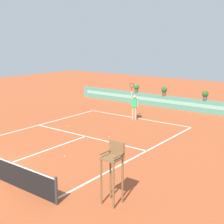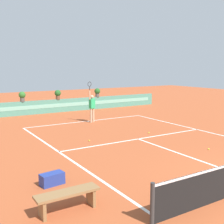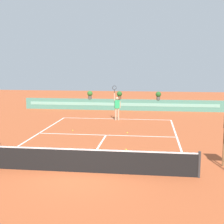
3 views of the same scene
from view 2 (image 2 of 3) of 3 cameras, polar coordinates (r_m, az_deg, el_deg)
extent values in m
plane|color=#A84C28|center=(13.95, 6.15, -5.66)|extent=(60.00, 60.00, 0.00)
cube|color=white|center=(18.83, -4.91, -1.79)|extent=(8.22, 0.10, 0.01)
cube|color=white|center=(14.26, 5.16, -5.31)|extent=(8.22, 0.10, 0.01)
cube|color=white|center=(11.95, 14.49, -8.39)|extent=(0.10, 6.40, 0.01)
cube|color=white|center=(11.91, -9.67, -8.29)|extent=(0.10, 11.89, 0.01)
cube|color=white|center=(16.70, 17.50, -3.58)|extent=(0.10, 11.89, 0.01)
cube|color=white|center=(18.74, -4.77, -1.84)|extent=(0.10, 0.20, 0.01)
cylinder|color=#333333|center=(6.77, 7.94, -17.55)|extent=(0.10, 0.10, 1.00)
cube|color=#4C8E7A|center=(22.81, -10.04, 1.25)|extent=(18.00, 0.20, 1.00)
cube|color=#7ABCA8|center=(22.71, -9.95, 1.35)|extent=(17.10, 0.01, 0.28)
cube|color=olive|center=(7.29, -13.62, -18.13)|extent=(0.08, 0.40, 0.45)
cube|color=olive|center=(7.72, -4.19, -16.26)|extent=(0.08, 0.40, 0.45)
cube|color=olive|center=(7.37, -8.79, -15.44)|extent=(1.60, 0.44, 0.06)
cube|color=navy|center=(9.07, -11.73, -12.79)|extent=(0.74, 0.44, 0.36)
cylinder|color=tan|center=(18.43, -3.71, -0.61)|extent=(0.14, 0.14, 0.90)
cylinder|color=tan|center=(18.29, -4.15, -0.68)|extent=(0.14, 0.14, 0.90)
cube|color=#28B266|center=(18.25, -3.96, 1.68)|extent=(0.41, 0.32, 0.60)
sphere|color=tan|center=(18.20, -3.97, 3.02)|extent=(0.22, 0.22, 0.22)
cylinder|color=tan|center=(18.05, -4.43, 3.35)|extent=(0.09, 0.09, 0.55)
cylinder|color=black|center=(18.01, -4.44, 4.68)|extent=(0.04, 0.04, 0.24)
torus|color=#262626|center=(18.00, -4.45, 5.50)|extent=(0.31, 0.12, 0.31)
cylinder|color=tan|center=(18.41, -3.47, 1.59)|extent=(0.09, 0.09, 0.50)
sphere|color=#CCE033|center=(13.07, 18.52, -6.94)|extent=(0.07, 0.07, 0.07)
sphere|color=#CCE033|center=(15.49, 7.27, -4.08)|extent=(0.07, 0.07, 0.07)
sphere|color=#CCE033|center=(13.82, -4.54, -5.63)|extent=(0.07, 0.07, 0.07)
cylinder|color=brown|center=(22.65, -10.63, 2.81)|extent=(0.32, 0.32, 0.28)
sphere|color=#235B23|center=(22.62, -10.65, 3.68)|extent=(0.48, 0.48, 0.48)
cylinder|color=#514C47|center=(21.83, -17.26, 2.34)|extent=(0.32, 0.32, 0.28)
sphere|color=#2D6B28|center=(21.80, -17.30, 3.23)|extent=(0.48, 0.48, 0.48)
cylinder|color=#514C47|center=(24.11, -2.91, 3.32)|extent=(0.32, 0.32, 0.28)
sphere|color=#235B23|center=(24.08, -2.92, 4.14)|extent=(0.48, 0.48, 0.48)
camera|label=1|loc=(20.20, 64.85, 9.26)|focal=50.33mm
camera|label=3|loc=(12.83, 90.31, 2.98)|focal=49.88mm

